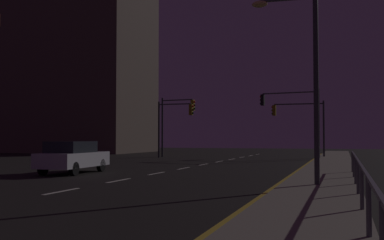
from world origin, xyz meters
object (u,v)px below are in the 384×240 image
at_px(traffic_light_overhead_east, 299,117).
at_px(street_lamp_median, 304,67).
at_px(traffic_light_far_center, 174,118).
at_px(car, 73,157).
at_px(traffic_light_far_right, 292,109).
at_px(traffic_light_mid_right, 176,115).
at_px(building_distant, 62,37).

height_order(traffic_light_overhead_east, street_lamp_median, street_lamp_median).
height_order(traffic_light_far_center, traffic_light_overhead_east, traffic_light_overhead_east).
xyz_separation_m(car, traffic_light_far_center, (-1.52, 18.43, 2.66)).
bearing_deg(car, traffic_light_far_right, 65.71).
xyz_separation_m(traffic_light_mid_right, building_distant, (-19.12, 10.59, 10.68)).
bearing_deg(traffic_light_far_center, traffic_light_mid_right, 102.13).
height_order(traffic_light_far_center, building_distant, building_distant).
xyz_separation_m(car, building_distant, (-20.90, 30.26, 13.64)).
xyz_separation_m(car, traffic_light_overhead_east, (8.95, 21.74, 2.76)).
xyz_separation_m(traffic_light_mid_right, street_lamp_median, (13.15, -23.07, 0.41)).
distance_m(car, traffic_light_overhead_east, 23.67).
distance_m(car, building_distant, 39.22).
bearing_deg(street_lamp_median, traffic_light_mid_right, 119.69).
height_order(traffic_light_far_right, street_lamp_median, street_lamp_median).
bearing_deg(building_distant, traffic_light_far_right, -20.66).
xyz_separation_m(traffic_light_overhead_east, traffic_light_mid_right, (-10.73, -2.08, 0.20)).
relative_size(traffic_light_overhead_east, street_lamp_median, 0.73).
relative_size(car, street_lamp_median, 0.68).
distance_m(traffic_light_overhead_east, traffic_light_mid_right, 10.94).
bearing_deg(street_lamp_median, car, 163.33).
distance_m(traffic_light_mid_right, street_lamp_median, 26.56).
distance_m(traffic_light_far_right, building_distant, 33.21).
bearing_deg(traffic_light_overhead_east, building_distant, 164.08).
height_order(traffic_light_overhead_east, building_distant, building_distant).
distance_m(traffic_light_overhead_east, street_lamp_median, 25.27).
bearing_deg(street_lamp_median, traffic_light_overhead_east, 95.49).
distance_m(traffic_light_far_right, traffic_light_far_center, 10.20).
bearing_deg(traffic_light_mid_right, traffic_light_far_right, -2.98).
height_order(traffic_light_far_right, traffic_light_overhead_east, traffic_light_far_right).
relative_size(street_lamp_median, building_distant, 0.23).
bearing_deg(car, traffic_light_overhead_east, 67.63).
bearing_deg(car, traffic_light_mid_right, 95.20).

